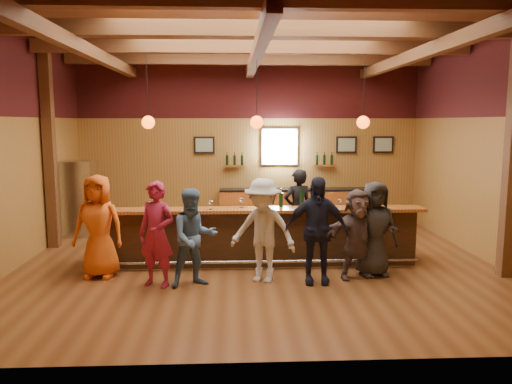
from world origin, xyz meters
TOP-DOWN VIEW (x-y plane):
  - room at (0.00, 0.06)m, footprint 9.04×9.00m
  - bar_counter at (0.02, 0.15)m, footprint 6.30×1.07m
  - back_bar_cabinet at (1.20, 3.72)m, footprint 4.00×0.52m
  - window at (0.80, 3.95)m, footprint 0.95×0.09m
  - framed_pictures at (1.67, 3.94)m, footprint 5.35×0.05m
  - wine_shelves at (0.80, 3.88)m, footprint 3.00×0.18m
  - pendant_lights at (0.00, 0.00)m, footprint 4.24×0.24m
  - stainless_fridge at (-4.10, 2.60)m, footprint 0.70×0.70m
  - customer_orange at (-2.80, -0.69)m, footprint 0.95×0.68m
  - customer_redvest at (-1.71, -1.24)m, footprint 0.75×0.64m
  - customer_denim at (-1.10, -1.26)m, footprint 0.95×0.85m
  - customer_white at (0.05, -1.08)m, footprint 1.31×1.05m
  - customer_navy at (0.94, -1.21)m, footprint 1.08×0.48m
  - customer_brown at (1.69, -0.98)m, footprint 1.52×0.80m
  - customer_dark at (2.04, -0.84)m, footprint 0.89×0.65m
  - bartender at (0.92, 0.99)m, footprint 0.73×0.59m
  - ice_bucket at (0.10, -0.12)m, footprint 0.22×0.22m
  - bottle_a at (0.46, -0.02)m, footprint 0.08×0.08m
  - bottle_b at (0.86, -0.02)m, footprint 0.08×0.08m
  - glass_a at (-2.80, -0.22)m, footprint 0.08×0.08m
  - glass_b at (-1.96, -0.13)m, footprint 0.09×0.09m
  - glass_c at (-1.25, -0.15)m, footprint 0.08×0.08m
  - glass_d at (-0.86, -0.26)m, footprint 0.08×0.08m
  - glass_e at (-0.30, -0.10)m, footprint 0.09×0.09m
  - glass_f at (1.04, -0.19)m, footprint 0.08×0.08m
  - glass_g at (1.56, -0.13)m, footprint 0.07×0.07m
  - glass_h at (2.04, -0.21)m, footprint 0.08×0.08m

SIDE VIEW (x-z plane):
  - back_bar_cabinet at x=1.20m, z-range 0.00..0.95m
  - bar_counter at x=0.02m, z-range -0.03..1.08m
  - customer_brown at x=1.69m, z-range 0.00..1.57m
  - customer_denim at x=-1.10m, z-range 0.00..1.63m
  - customer_dark at x=2.04m, z-range 0.00..1.68m
  - bartender at x=0.92m, z-range 0.00..1.73m
  - customer_redvest at x=-1.71m, z-range 0.00..1.75m
  - customer_white at x=0.05m, z-range 0.00..1.78m
  - stainless_fridge at x=-4.10m, z-range 0.00..1.80m
  - customer_orange at x=-2.80m, z-range 0.00..1.81m
  - customer_navy at x=0.94m, z-range 0.00..1.82m
  - glass_g at x=1.56m, z-range 1.14..1.31m
  - ice_bucket at x=0.10m, z-range 1.11..1.35m
  - glass_d at x=-0.86m, z-range 1.15..1.32m
  - glass_a at x=-2.80m, z-range 1.15..1.33m
  - glass_f at x=1.04m, z-range 1.15..1.33m
  - glass_h at x=2.04m, z-range 1.15..1.33m
  - glass_c at x=-1.25m, z-range 1.15..1.34m
  - bottle_a at x=0.46m, z-range 1.07..1.42m
  - glass_e at x=-0.30m, z-range 1.15..1.35m
  - glass_b at x=-1.96m, z-range 1.15..1.35m
  - bottle_b at x=0.86m, z-range 1.07..1.46m
  - wine_shelves at x=0.80m, z-range 1.47..1.77m
  - window at x=0.80m, z-range 1.57..2.52m
  - framed_pictures at x=1.67m, z-range 1.88..2.33m
  - pendant_lights at x=0.00m, z-range 2.02..3.39m
  - room at x=0.00m, z-range 0.95..5.47m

